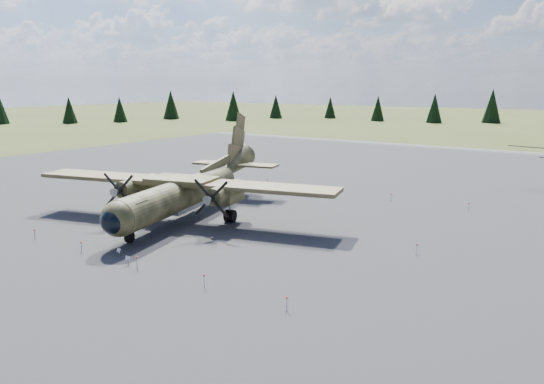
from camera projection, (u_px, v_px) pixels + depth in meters
The scene contains 7 objects.
ground at pixel (238, 222), 47.65m from camera, with size 500.00×500.00×0.00m, color #4F5A28.
apron at pixel (297, 202), 55.72m from camera, with size 120.00×120.00×0.04m, color slate.
transport_plane at pixel (188, 187), 49.32m from camera, with size 29.13×26.06×9.67m.
info_placard_left at pixel (119, 251), 38.09m from camera, with size 0.42×0.25×0.63m.
info_placard_right at pixel (128, 259), 36.36m from camera, with size 0.39×0.17×0.62m.
barrier_fence at pixel (233, 216), 47.74m from camera, with size 33.12×29.62×0.85m.
treeline at pixel (317, 170), 47.48m from camera, with size 301.29×297.93×10.91m.
Camera 1 is at (28.70, -36.26, 12.20)m, focal length 35.00 mm.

